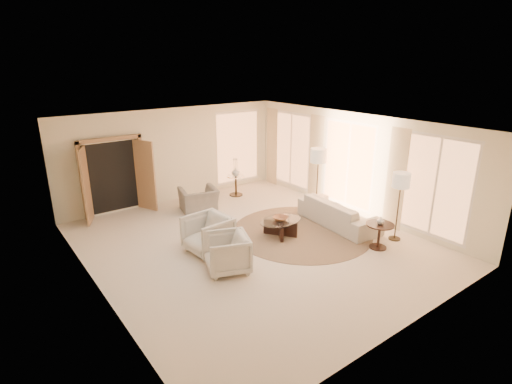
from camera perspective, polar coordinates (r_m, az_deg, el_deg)
room at (r=9.01m, az=-0.51°, el=0.67°), size 7.04×8.04×2.83m
windows_right at (r=11.39m, az=13.34°, el=3.73°), size 0.10×6.40×2.40m
window_back_corner at (r=13.43m, az=-2.59°, el=6.41°), size 1.70×0.10×2.40m
curtains_right at (r=11.94m, az=9.88°, el=4.38°), size 0.06×5.20×2.60m
french_doors at (r=11.61m, az=-19.57°, el=1.98°), size 1.95×0.66×2.16m
area_rug at (r=10.22m, az=6.48°, el=-5.60°), size 4.31×4.31×0.01m
sofa at (r=10.65m, az=11.70°, el=-2.90°), size 1.12×2.41×0.68m
armchair_left at (r=9.03m, az=-6.91°, el=-5.76°), size 0.93×0.98×0.93m
armchair_right at (r=8.24m, az=-4.17°, el=-8.44°), size 1.04×1.07×0.87m
accent_chair at (r=11.50m, az=-8.22°, el=-0.54°), size 1.14×0.87×0.88m
coffee_table at (r=9.85m, az=3.51°, el=-4.85°), size 1.14×1.14×0.41m
end_table at (r=9.58m, az=17.22°, el=-5.42°), size 0.63×0.63×0.60m
side_table at (r=12.70m, az=-2.90°, el=1.22°), size 0.56×0.56×0.65m
floor_lamp_near at (r=11.08m, az=8.91°, el=4.75°), size 0.45×0.45×1.84m
floor_lamp_far at (r=9.83m, az=20.00°, el=1.17°), size 0.40×0.40×1.67m
bowl at (r=9.77m, az=3.53°, el=-3.78°), size 0.44×0.44×0.09m
end_vase at (r=9.48m, az=17.37°, el=-3.92°), size 0.21×0.21×0.18m
side_vase at (r=12.59m, az=-2.92°, el=2.91°), size 0.31×0.31×0.27m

